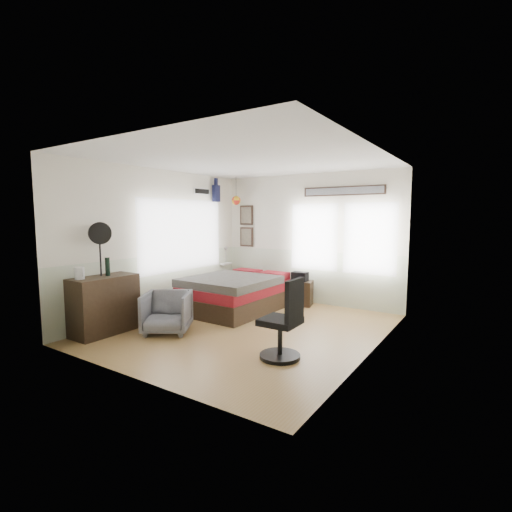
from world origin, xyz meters
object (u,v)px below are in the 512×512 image
at_px(bed, 237,293).
at_px(task_chair, 284,326).
at_px(nightstand, 300,293).
at_px(dresser, 104,305).
at_px(armchair, 167,312).

height_order(bed, task_chair, task_chair).
distance_m(nightstand, task_chair, 2.98).
relative_size(bed, task_chair, 2.01).
relative_size(dresser, nightstand, 1.99).
xyz_separation_m(bed, nightstand, (0.87, 1.01, -0.07)).
height_order(armchair, nightstand, armchair).
height_order(nightstand, task_chair, task_chair).
distance_m(dresser, nightstand, 3.76).
relative_size(bed, armchair, 2.97).
bearing_deg(task_chair, nightstand, 111.45).
bearing_deg(dresser, task_chair, 11.76).
height_order(bed, armchair, bed).
height_order(dresser, armchair, dresser).
distance_m(armchair, nightstand, 2.94).
relative_size(bed, nightstand, 4.21).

